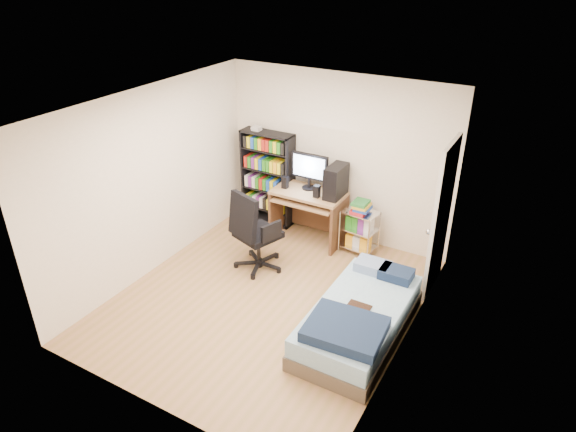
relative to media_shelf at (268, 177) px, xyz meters
The scene contains 7 objects.
room 2.20m from the media_shelf, 58.90° to the right, with size 3.58×4.08×2.58m.
media_shelf is the anchor object (origin of this frame).
computer_desk 0.96m from the media_shelf, ahead, with size 1.06×0.62×1.34m.
office_chair 1.46m from the media_shelf, 65.45° to the right, with size 0.88×0.88×1.17m.
wire_cart 1.68m from the media_shelf, ahead, with size 0.53×0.41×0.80m.
bed 3.10m from the media_shelf, 38.78° to the right, with size 0.93×1.87×0.53m.
door 2.88m from the media_shelf, ahead, with size 0.12×0.80×2.00m.
Camera 1 is at (2.85, -4.48, 3.97)m, focal length 32.00 mm.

